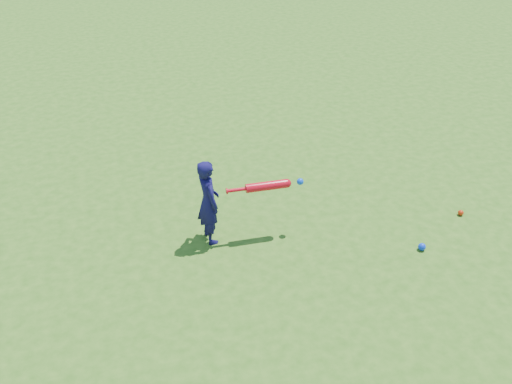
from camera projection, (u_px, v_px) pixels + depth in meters
The scene contains 5 objects.
ground at pixel (246, 242), 6.01m from camera, with size 80.00×80.00×0.00m, color #306217.
child at pixel (208, 202), 5.80m from camera, with size 0.34×0.23×0.95m, color #120E42.
ground_ball_red at pixel (461, 213), 6.40m from camera, with size 0.06×0.06×0.06m, color red.
ground_ball_blue at pixel (422, 247), 5.88m from camera, with size 0.08×0.08×0.08m, color #0C36DB.
bat_swing at pixel (270, 186), 5.81m from camera, with size 0.82×0.10×0.09m.
Camera 1 is at (-1.08, -4.63, 3.72)m, focal length 40.00 mm.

